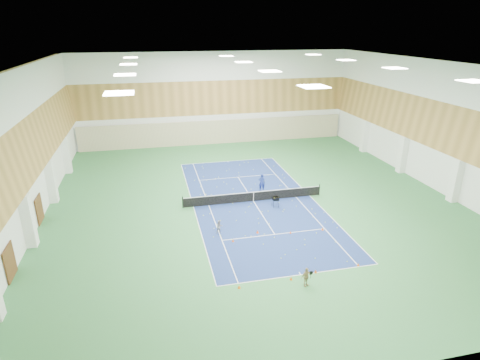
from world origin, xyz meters
name	(u,v)px	position (x,y,z in m)	size (l,w,h in m)	color
ground	(253,201)	(0.00, 0.00, 0.00)	(40.00, 40.00, 0.00)	#2F6E3A
room_shell	(254,137)	(0.00, 0.00, 6.00)	(36.00, 40.00, 12.00)	white
wood_cladding	(255,114)	(0.00, 0.00, 8.00)	(36.00, 40.00, 8.00)	#AD8040
ceiling_light_grid	(255,66)	(0.00, 0.00, 11.92)	(21.40, 25.40, 0.06)	white
court_surface	(253,201)	(0.00, 0.00, 0.01)	(10.97, 23.77, 0.01)	navy
tennis_balls_scatter	(253,201)	(0.00, 0.00, 0.05)	(10.57, 22.77, 0.07)	#D4F429
tennis_net	(254,196)	(0.00, 0.00, 0.55)	(12.80, 0.10, 1.10)	black
back_curtain	(216,132)	(0.00, 19.75, 1.60)	(35.40, 0.16, 3.20)	#C6B793
door_left_a	(10,262)	(-17.92, -8.00, 1.10)	(0.08, 1.80, 2.20)	#593319
door_left_b	(39,209)	(-17.92, 0.00, 1.10)	(0.08, 1.80, 2.20)	#593319
coach	(262,182)	(1.41, 2.25, 0.88)	(0.64, 0.42, 1.75)	navy
child_court	(219,227)	(-4.09, -5.21, 0.53)	(0.52, 0.40, 1.06)	gray
child_apron	(306,277)	(-0.12, -13.01, 0.63)	(0.74, 0.31, 1.26)	#9E865A
ball_cart	(275,202)	(1.58, -1.57, 0.48)	(0.56, 0.56, 0.96)	black
cone_svc_a	(233,240)	(-3.35, -6.74, 0.11)	(0.20, 0.20, 0.22)	#F3530C
cone_svc_b	(258,232)	(-1.24, -5.89, 0.12)	(0.22, 0.22, 0.24)	#FF4D0D
cone_svc_c	(291,232)	(1.23, -6.50, 0.10)	(0.18, 0.18, 0.20)	#F0470C
cone_svc_d	(323,229)	(3.86, -6.57, 0.11)	(0.19, 0.19, 0.21)	#FF590D
cone_base_a	(239,287)	(-4.17, -12.35, 0.11)	(0.20, 0.20, 0.22)	orange
cone_base_b	(291,278)	(-0.79, -12.24, 0.10)	(0.19, 0.19, 0.21)	orange
cone_base_c	(316,271)	(1.03, -11.86, 0.11)	(0.20, 0.20, 0.22)	#DF520B
cone_base_d	(358,265)	(4.11, -11.77, 0.10)	(0.18, 0.18, 0.20)	orange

